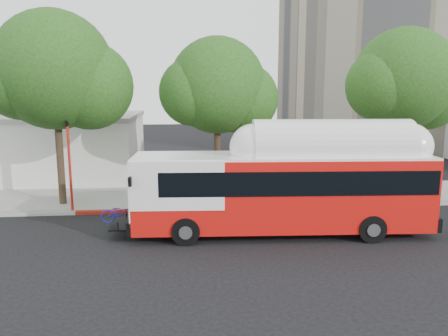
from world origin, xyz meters
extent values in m
plane|color=black|center=(0.00, 0.00, 0.00)|extent=(120.00, 120.00, 0.00)
cube|color=gray|center=(0.00, 6.50, 0.07)|extent=(60.00, 5.00, 0.15)
cube|color=gray|center=(0.00, 3.90, 0.07)|extent=(60.00, 0.30, 0.15)
cube|color=maroon|center=(-3.00, 3.90, 0.08)|extent=(10.00, 0.32, 0.16)
cylinder|color=#2D2116|center=(-9.00, 5.50, 3.04)|extent=(0.36, 0.36, 6.08)
sphere|color=#1F4112|center=(-9.00, 5.50, 6.84)|extent=(5.80, 5.80, 5.80)
sphere|color=#1F4112|center=(-7.41, 5.70, 6.08)|extent=(4.35, 4.35, 4.35)
cylinder|color=#2D2116|center=(-1.00, 6.00, 2.72)|extent=(0.36, 0.36, 5.44)
sphere|color=#1F4112|center=(-1.00, 6.00, 6.12)|extent=(5.00, 5.00, 5.00)
sphere|color=#1F4112|center=(0.38, 6.20, 5.44)|extent=(3.75, 3.75, 3.75)
cylinder|color=#2D2116|center=(9.00, 5.80, 2.88)|extent=(0.36, 0.36, 5.76)
sphere|color=#1F4112|center=(9.00, 5.80, 6.48)|extent=(5.40, 5.40, 5.40)
sphere|color=#1F4112|center=(10.48, 6.00, 5.76)|extent=(4.05, 4.05, 4.05)
cube|color=silver|center=(-14.00, 14.00, 2.00)|extent=(16.00, 10.00, 4.00)
cube|color=gray|center=(-14.00, 14.00, 4.10)|extent=(16.20, 10.20, 0.30)
cube|color=red|center=(1.16, 0.14, 1.79)|extent=(12.05, 3.23, 2.88)
cube|color=black|center=(1.65, 0.12, 2.39)|extent=(10.86, 3.23, 0.94)
cube|color=white|center=(1.16, 0.14, 3.27)|extent=(12.05, 3.15, 0.10)
cube|color=white|center=(3.14, 0.04, 3.53)|extent=(6.46, 2.33, 0.55)
cube|color=black|center=(-5.34, 0.50, 0.50)|extent=(0.89, 1.83, 0.06)
imported|color=navy|center=(-5.34, 0.50, 0.97)|extent=(0.69, 1.74, 0.90)
cylinder|color=red|center=(-8.20, 4.12, 2.12)|extent=(0.13, 0.13, 4.23)
cube|color=black|center=(-8.20, 4.12, 4.34)|extent=(0.05, 0.42, 0.26)
camera|label=1|loc=(-2.86, -16.93, 5.89)|focal=35.00mm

